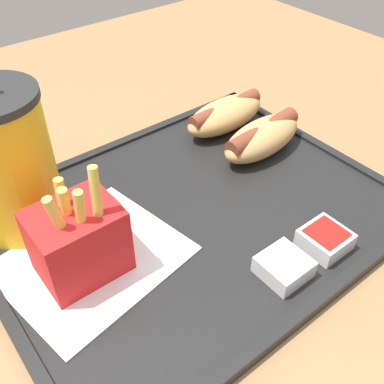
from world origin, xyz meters
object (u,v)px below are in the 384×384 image
hot_dog_far (225,114)px  hot_dog_near (262,137)px  soda_cup (8,164)px  sauce_cup_ketchup (325,239)px  fries_carton (78,241)px  sauce_cup_mayo (284,266)px

hot_dog_far → hot_dog_near: 0.07m
soda_cup → sauce_cup_ketchup: 0.33m
fries_carton → sauce_cup_ketchup: fries_carton is taller
hot_dog_far → fries_carton: size_ratio=1.07×
soda_cup → fries_carton: size_ratio=1.54×
hot_dog_near → soda_cup: bearing=167.3°
soda_cup → hot_dog_far: soda_cup is taller
hot_dog_far → sauce_cup_ketchup: bearing=-106.5°
hot_dog_far → sauce_cup_ketchup: (-0.07, -0.24, -0.01)m
sauce_cup_ketchup → hot_dog_far: bearing=73.5°
fries_carton → hot_dog_far: bearing=21.0°
hot_dog_far → sauce_cup_ketchup: 0.25m
hot_dog_near → fries_carton: bearing=-172.9°
soda_cup → hot_dog_near: soda_cup is taller
soda_cup → hot_dog_far: bearing=1.1°
sauce_cup_mayo → sauce_cup_ketchup: same height
hot_dog_near → sauce_cup_mayo: 0.21m
hot_dog_far → sauce_cup_ketchup: size_ratio=2.99×
sauce_cup_mayo → sauce_cup_ketchup: size_ratio=1.00×
fries_carton → soda_cup: bearing=100.0°
hot_dog_near → sauce_cup_ketchup: bearing=-113.2°
soda_cup → fries_carton: 0.11m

